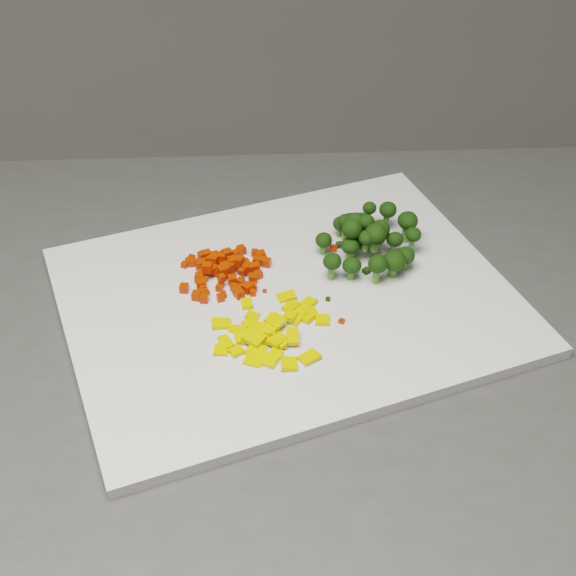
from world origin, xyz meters
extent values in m
cube|color=#434340|center=(0.15, 0.49, 0.45)|extent=(1.02, 0.77, 0.90)
cube|color=silver|center=(0.17, 0.51, 0.91)|extent=(0.52, 0.44, 0.01)
cube|color=#BE1F02|center=(0.11, 0.55, 0.92)|extent=(0.01, 0.01, 0.01)
cube|color=#BE1F02|center=(0.08, 0.56, 0.92)|extent=(0.01, 0.01, 0.01)
cube|color=#BE1F02|center=(0.10, 0.53, 0.92)|extent=(0.01, 0.01, 0.01)
cube|color=#BE1F02|center=(0.09, 0.57, 0.92)|extent=(0.01, 0.01, 0.01)
cube|color=#BE1F02|center=(0.07, 0.52, 0.92)|extent=(0.01, 0.01, 0.01)
cube|color=#BE1F02|center=(0.09, 0.57, 0.92)|extent=(0.01, 0.01, 0.01)
cube|color=#BE1F02|center=(0.10, 0.58, 0.92)|extent=(0.01, 0.01, 0.01)
cube|color=#BE1F02|center=(0.09, 0.59, 0.92)|extent=(0.01, 0.01, 0.01)
cube|color=#BE1F02|center=(0.13, 0.55, 0.92)|extent=(0.01, 0.01, 0.01)
cube|color=#BE1F02|center=(0.11, 0.57, 0.92)|extent=(0.01, 0.01, 0.01)
cube|color=#BE1F02|center=(0.12, 0.51, 0.92)|extent=(0.01, 0.01, 0.01)
cube|color=#BE1F02|center=(0.14, 0.56, 0.92)|extent=(0.01, 0.01, 0.01)
cube|color=#BE1F02|center=(0.08, 0.52, 0.92)|extent=(0.01, 0.01, 0.01)
cube|color=#BE1F02|center=(0.12, 0.59, 0.92)|extent=(0.01, 0.01, 0.01)
cube|color=#BE1F02|center=(0.10, 0.56, 0.92)|extent=(0.01, 0.01, 0.01)
cube|color=#BE1F02|center=(0.14, 0.56, 0.92)|extent=(0.01, 0.01, 0.01)
cube|color=#BE1F02|center=(0.11, 0.57, 0.92)|extent=(0.01, 0.01, 0.01)
cube|color=#BE1F02|center=(0.10, 0.54, 0.92)|extent=(0.01, 0.01, 0.01)
cube|color=#BE1F02|center=(0.11, 0.56, 0.92)|extent=(0.01, 0.01, 0.01)
cube|color=#BE1F02|center=(0.14, 0.58, 0.92)|extent=(0.01, 0.01, 0.01)
cube|color=#BE1F02|center=(0.09, 0.57, 0.92)|extent=(0.01, 0.01, 0.01)
cube|color=#BE1F02|center=(0.11, 0.55, 0.92)|extent=(0.01, 0.01, 0.01)
cube|color=#BE1F02|center=(0.08, 0.57, 0.92)|extent=(0.01, 0.01, 0.01)
cube|color=#BE1F02|center=(0.11, 0.55, 0.92)|extent=(0.01, 0.01, 0.01)
cube|color=#BE1F02|center=(0.10, 0.52, 0.92)|extent=(0.01, 0.01, 0.01)
cube|color=#BE1F02|center=(0.13, 0.52, 0.92)|extent=(0.01, 0.01, 0.01)
cube|color=#BE1F02|center=(0.08, 0.59, 0.92)|extent=(0.01, 0.01, 0.01)
cube|color=#BE1F02|center=(0.13, 0.59, 0.92)|extent=(0.01, 0.01, 0.01)
cube|color=#BE1F02|center=(0.11, 0.55, 0.92)|extent=(0.01, 0.01, 0.01)
cube|color=#BE1F02|center=(0.11, 0.56, 0.93)|extent=(0.01, 0.01, 0.01)
cube|color=#BE1F02|center=(0.13, 0.56, 0.92)|extent=(0.01, 0.01, 0.01)
cube|color=#BE1F02|center=(0.06, 0.58, 0.92)|extent=(0.01, 0.01, 0.01)
cube|color=#BE1F02|center=(0.09, 0.57, 0.92)|extent=(0.01, 0.01, 0.01)
cube|color=#BE1F02|center=(0.06, 0.53, 0.92)|extent=(0.01, 0.01, 0.01)
cube|color=#BE1F02|center=(0.07, 0.58, 0.92)|extent=(0.01, 0.01, 0.01)
cube|color=#BE1F02|center=(0.13, 0.55, 0.92)|extent=(0.01, 0.01, 0.01)
cube|color=#BE1F02|center=(0.09, 0.55, 0.93)|extent=(0.01, 0.01, 0.01)
cube|color=#BE1F02|center=(0.08, 0.53, 0.92)|extent=(0.01, 0.01, 0.01)
cube|color=#BE1F02|center=(0.12, 0.54, 0.92)|extent=(0.01, 0.01, 0.01)
cube|color=#BE1F02|center=(0.11, 0.55, 0.92)|extent=(0.01, 0.01, 0.01)
cube|color=#BE1F02|center=(0.12, 0.59, 0.92)|extent=(0.01, 0.01, 0.01)
cube|color=#BE1F02|center=(0.08, 0.55, 0.92)|extent=(0.01, 0.01, 0.01)
cube|color=#BE1F02|center=(0.12, 0.53, 0.92)|extent=(0.01, 0.01, 0.01)
cube|color=#BE1F02|center=(0.11, 0.53, 0.92)|extent=(0.01, 0.01, 0.01)
cube|color=#BE1F02|center=(0.10, 0.55, 0.92)|extent=(0.01, 0.01, 0.01)
cube|color=#BE1F02|center=(0.07, 0.58, 0.92)|extent=(0.01, 0.01, 0.01)
cube|color=#BE1F02|center=(0.07, 0.59, 0.92)|extent=(0.01, 0.01, 0.01)
cube|color=#BE1F02|center=(0.11, 0.55, 0.92)|extent=(0.01, 0.01, 0.01)
cube|color=#BE1F02|center=(0.09, 0.58, 0.92)|extent=(0.01, 0.01, 0.01)
cube|color=#BE1F02|center=(0.10, 0.58, 0.92)|extent=(0.01, 0.01, 0.01)
cube|color=#BE1F02|center=(0.08, 0.55, 0.92)|extent=(0.01, 0.01, 0.01)
cube|color=#BE1F02|center=(0.10, 0.51, 0.92)|extent=(0.01, 0.01, 0.01)
cube|color=#BE1F02|center=(0.11, 0.58, 0.92)|extent=(0.01, 0.01, 0.01)
cube|color=#BE1F02|center=(0.12, 0.57, 0.92)|extent=(0.01, 0.01, 0.01)
cube|color=#BE1F02|center=(0.13, 0.52, 0.92)|extent=(0.01, 0.01, 0.01)
cube|color=#BE1F02|center=(0.15, 0.56, 0.92)|extent=(0.01, 0.01, 0.01)
cube|color=#BE1F02|center=(0.09, 0.55, 0.92)|extent=(0.01, 0.01, 0.01)
cube|color=#BE1F02|center=(0.10, 0.57, 0.92)|extent=(0.01, 0.01, 0.01)
cube|color=#BE1F02|center=(0.13, 0.52, 0.92)|extent=(0.01, 0.01, 0.01)
cube|color=#BE1F02|center=(0.08, 0.52, 0.92)|extent=(0.01, 0.01, 0.01)
cube|color=#BE1F02|center=(0.11, 0.55, 0.92)|extent=(0.01, 0.01, 0.01)
cube|color=#BE1F02|center=(0.10, 0.58, 0.92)|extent=(0.01, 0.01, 0.01)
cube|color=#BE1F02|center=(0.08, 0.51, 0.92)|extent=(0.01, 0.01, 0.01)
cube|color=#BE1F02|center=(0.11, 0.52, 0.92)|extent=(0.01, 0.01, 0.01)
cube|color=#BE1F02|center=(0.07, 0.58, 0.92)|extent=(0.01, 0.01, 0.01)
cube|color=#BE1F02|center=(0.10, 0.55, 0.92)|extent=(0.01, 0.01, 0.01)
cube|color=#BE1F02|center=(0.13, 0.54, 0.92)|extent=(0.01, 0.01, 0.01)
cube|color=#BE1F02|center=(0.14, 0.56, 0.92)|extent=(0.01, 0.01, 0.01)
cube|color=#BE1F02|center=(0.14, 0.57, 0.92)|extent=(0.01, 0.01, 0.01)
cube|color=#BE1F02|center=(0.12, 0.56, 0.92)|extent=(0.01, 0.01, 0.01)
cube|color=#BE1F02|center=(0.14, 0.54, 0.92)|extent=(0.01, 0.01, 0.01)
cube|color=#BE1F02|center=(0.15, 0.57, 0.92)|extent=(0.01, 0.01, 0.01)
cube|color=#BE1F02|center=(0.12, 0.56, 0.92)|extent=(0.01, 0.01, 0.01)
cube|color=#BE1F02|center=(0.08, 0.54, 0.92)|extent=(0.01, 0.01, 0.01)
cube|color=#BE1F02|center=(0.15, 0.58, 0.92)|extent=(0.01, 0.01, 0.01)
cube|color=#BE1F02|center=(0.11, 0.54, 0.92)|extent=(0.01, 0.01, 0.01)
cube|color=#BE1F02|center=(0.12, 0.54, 0.92)|extent=(0.01, 0.01, 0.01)
cube|color=#BE1F02|center=(0.15, 0.58, 0.92)|extent=(0.01, 0.01, 0.01)
cube|color=#BE1F02|center=(0.10, 0.55, 0.92)|extent=(0.01, 0.01, 0.01)
cube|color=#BE1F02|center=(0.10, 0.54, 0.92)|extent=(0.01, 0.01, 0.01)
cube|color=#BE1F02|center=(0.08, 0.57, 0.92)|extent=(0.01, 0.01, 0.01)
cube|color=#BE1F02|center=(0.13, 0.56, 0.92)|extent=(0.01, 0.01, 0.01)
cube|color=yellow|center=(0.14, 0.45, 0.91)|extent=(0.02, 0.02, 0.01)
cube|color=yellow|center=(0.09, 0.47, 0.91)|extent=(0.02, 0.01, 0.01)
cube|color=yellow|center=(0.16, 0.44, 0.92)|extent=(0.01, 0.02, 0.01)
cube|color=yellow|center=(0.13, 0.41, 0.91)|extent=(0.02, 0.02, 0.01)
cube|color=yellow|center=(0.16, 0.44, 0.92)|extent=(0.01, 0.02, 0.01)
cube|color=yellow|center=(0.12, 0.47, 0.91)|extent=(0.02, 0.02, 0.01)
cube|color=yellow|center=(0.12, 0.42, 0.91)|extent=(0.02, 0.02, 0.01)
cube|color=yellow|center=(0.15, 0.44, 0.91)|extent=(0.02, 0.02, 0.01)
cube|color=yellow|center=(0.12, 0.44, 0.92)|extent=(0.03, 0.03, 0.01)
cube|color=yellow|center=(0.09, 0.45, 0.91)|extent=(0.02, 0.02, 0.01)
cube|color=yellow|center=(0.14, 0.45, 0.92)|extent=(0.02, 0.02, 0.01)
cube|color=yellow|center=(0.17, 0.49, 0.91)|extent=(0.02, 0.02, 0.01)
cube|color=yellow|center=(0.11, 0.46, 0.91)|extent=(0.02, 0.02, 0.01)
cube|color=yellow|center=(0.17, 0.41, 0.91)|extent=(0.02, 0.02, 0.01)
cube|color=yellow|center=(0.10, 0.43, 0.91)|extent=(0.02, 0.02, 0.01)
cube|color=yellow|center=(0.18, 0.48, 0.91)|extent=(0.01, 0.01, 0.01)
cube|color=yellow|center=(0.14, 0.44, 0.92)|extent=(0.02, 0.02, 0.01)
cube|color=yellow|center=(0.19, 0.46, 0.91)|extent=(0.02, 0.02, 0.00)
cube|color=yellow|center=(0.11, 0.45, 0.91)|extent=(0.01, 0.02, 0.01)
cube|color=yellow|center=(0.16, 0.50, 0.91)|extent=(0.02, 0.02, 0.01)
cube|color=yellow|center=(0.15, 0.46, 0.92)|extent=(0.02, 0.02, 0.01)
cube|color=yellow|center=(0.14, 0.47, 0.91)|extent=(0.02, 0.02, 0.01)
cube|color=yellow|center=(0.12, 0.43, 0.91)|extent=(0.02, 0.02, 0.01)
cube|color=yellow|center=(0.13, 0.48, 0.91)|extent=(0.02, 0.02, 0.01)
cube|color=yellow|center=(0.12, 0.50, 0.91)|extent=(0.01, 0.01, 0.01)
cube|color=yellow|center=(0.12, 0.46, 0.91)|extent=(0.02, 0.01, 0.01)
cube|color=yellow|center=(0.14, 0.42, 0.91)|extent=(0.02, 0.02, 0.01)
cube|color=yellow|center=(0.13, 0.44, 0.91)|extent=(0.02, 0.01, 0.01)
cube|color=yellow|center=(0.15, 0.47, 0.91)|extent=(0.02, 0.02, 0.00)
cube|color=yellow|center=(0.15, 0.41, 0.91)|extent=(0.02, 0.02, 0.01)
cube|color=yellow|center=(0.16, 0.47, 0.92)|extent=(0.02, 0.02, 0.01)
cube|color=yellow|center=(0.18, 0.49, 0.91)|extent=(0.02, 0.02, 0.01)
cube|color=yellow|center=(0.17, 0.47, 0.91)|extent=(0.02, 0.02, 0.01)
cube|color=yellow|center=(0.18, 0.47, 0.91)|extent=(0.02, 0.02, 0.01)
cube|color=yellow|center=(0.09, 0.44, 0.91)|extent=(0.02, 0.01, 0.01)
cube|color=yellow|center=(0.09, 0.44, 0.91)|extent=(0.02, 0.02, 0.00)
cube|color=yellow|center=(0.15, 0.44, 0.92)|extent=(0.02, 0.02, 0.01)
cube|color=yellow|center=(0.17, 0.48, 0.91)|extent=(0.02, 0.02, 0.00)
cube|color=yellow|center=(0.12, 0.43, 0.91)|extent=(0.02, 0.02, 0.01)
cube|color=yellow|center=(0.14, 0.45, 0.92)|extent=(0.02, 0.02, 0.01)
cube|color=#BE1F02|center=(0.23, 0.58, 0.91)|extent=(0.01, 0.01, 0.01)
cube|color=#BE1F02|center=(0.21, 0.46, 0.91)|extent=(0.01, 0.01, 0.00)
cube|color=black|center=(0.24, 0.58, 0.91)|extent=(0.01, 0.01, 0.01)
cube|color=black|center=(0.21, 0.49, 0.91)|extent=(0.01, 0.01, 0.00)
cube|color=black|center=(0.14, 0.44, 0.91)|extent=(0.01, 0.01, 0.00)
cube|color=#BE1F02|center=(0.14, 0.52, 0.91)|extent=(0.00, 0.00, 0.00)
cube|color=black|center=(0.26, 0.53, 0.91)|extent=(0.01, 0.01, 0.01)
cube|color=#BE1F02|center=(0.12, 0.54, 0.91)|extent=(0.01, 0.01, 0.00)
camera|label=1|loc=(0.06, -0.13, 1.45)|focal=50.00mm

